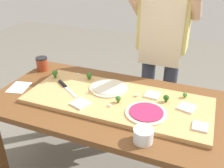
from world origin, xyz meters
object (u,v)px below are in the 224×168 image
at_px(cheese_crumble_a, 110,105).
at_px(cheese_crumble_c, 137,95).
at_px(prep_table, 110,113).
at_px(broccoli_floret_back_right, 118,99).
at_px(pizza_whole_cheese_artichoke, 109,88).
at_px(flour_cup, 143,136).
at_px(pizza_slice_near_right, 200,127).
at_px(pizza_slice_far_right, 152,95).
at_px(broccoli_floret_front_right, 166,98).
at_px(pizza_slice_center, 187,108).
at_px(cheese_crumble_b, 78,75).
at_px(cook_center, 163,38).
at_px(broccoli_floret_back_mid, 55,73).
at_px(sauce_jar, 42,64).
at_px(chefs_knife, 65,86).
at_px(recipe_note, 19,87).
at_px(pizza_whole_beet_magenta, 146,113).
at_px(broccoli_floret_front_mid, 185,95).
at_px(pizza_slice_far_left, 81,104).
at_px(broccoli_floret_center_left, 89,76).

distance_m(cheese_crumble_a, cheese_crumble_c, 0.22).
bearing_deg(prep_table, broccoli_floret_back_right, -30.51).
bearing_deg(pizza_whole_cheese_artichoke, broccoli_floret_back_right, -48.80).
distance_m(prep_table, flour_cup, 0.46).
bearing_deg(pizza_slice_near_right, broccoli_floret_back_right, 171.64).
xyz_separation_m(pizza_slice_far_right, broccoli_floret_front_right, (0.10, -0.04, 0.02)).
distance_m(pizza_slice_center, cheese_crumble_b, 0.86).
relative_size(pizza_slice_center, cheese_crumble_c, 5.61).
bearing_deg(pizza_slice_center, cook_center, 115.47).
distance_m(broccoli_floret_back_mid, sauce_jar, 0.25).
bearing_deg(pizza_slice_near_right, cheese_crumble_a, 178.85).
height_order(cheese_crumble_a, flour_cup, flour_cup).
height_order(broccoli_floret_back_right, cheese_crumble_c, broccoli_floret_back_right).
relative_size(pizza_whole_cheese_artichoke, cook_center, 0.16).
height_order(pizza_whole_cheese_artichoke, cheese_crumble_c, cheese_crumble_c).
bearing_deg(broccoli_floret_front_right, chefs_knife, -174.42).
xyz_separation_m(chefs_knife, broccoli_floret_front_right, (0.71, 0.07, 0.02)).
bearing_deg(recipe_note, cheese_crumble_b, 41.06).
height_order(pizza_whole_beet_magenta, pizza_slice_far_right, pizza_whole_beet_magenta).
distance_m(broccoli_floret_front_mid, cook_center, 0.62).
bearing_deg(pizza_slice_near_right, pizza_whole_cheese_artichoke, 160.88).
xyz_separation_m(pizza_slice_far_left, broccoli_floret_center_left, (-0.11, 0.34, 0.02)).
bearing_deg(pizza_whole_cheese_artichoke, flour_cup, -48.45).
bearing_deg(cheese_crumble_a, recipe_note, 177.80).
bearing_deg(pizza_slice_near_right, broccoli_floret_front_right, 139.11).
distance_m(pizza_slice_center, broccoli_floret_center_left, 0.75).
distance_m(pizza_whole_cheese_artichoke, sauce_jar, 0.67).
height_order(pizza_slice_far_right, broccoli_floret_back_mid, broccoli_floret_back_mid).
xyz_separation_m(pizza_slice_far_right, sauce_jar, (-0.97, 0.12, 0.02)).
height_order(cheese_crumble_b, sauce_jar, sauce_jar).
relative_size(pizza_slice_far_left, sauce_jar, 0.91).
distance_m(pizza_whole_cheese_artichoke, cheese_crumble_b, 0.32).
height_order(pizza_whole_beet_magenta, flour_cup, flour_cup).
bearing_deg(recipe_note, sauce_jar, 93.69).
xyz_separation_m(broccoli_floret_center_left, cheese_crumble_b, (-0.11, 0.03, -0.02)).
distance_m(pizza_slice_center, flour_cup, 0.40).
bearing_deg(pizza_whole_cheese_artichoke, sauce_jar, 167.97).
xyz_separation_m(pizza_slice_center, broccoli_floret_front_mid, (-0.03, 0.13, 0.02)).
bearing_deg(pizza_whole_cheese_artichoke, cheese_crumble_b, 159.83).
xyz_separation_m(broccoli_floret_center_left, cheese_crumble_c, (0.41, -0.11, -0.02)).
bearing_deg(cook_center, cheese_crumble_c, -92.26).
height_order(pizza_slice_far_right, cook_center, cook_center).
height_order(broccoli_floret_back_mid, cheese_crumble_a, broccoli_floret_back_mid).
bearing_deg(broccoli_floret_back_mid, chefs_knife, -34.54).
xyz_separation_m(pizza_whole_beet_magenta, broccoli_floret_back_right, (-0.20, 0.06, 0.02)).
bearing_deg(prep_table, broccoli_floret_front_right, 12.67).
bearing_deg(pizza_whole_beet_magenta, chefs_knife, 170.12).
bearing_deg(pizza_slice_center, recipe_note, -173.72).
distance_m(pizza_whole_cheese_artichoke, broccoli_floret_front_right, 0.41).
bearing_deg(recipe_note, broccoli_floret_back_right, 2.68).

